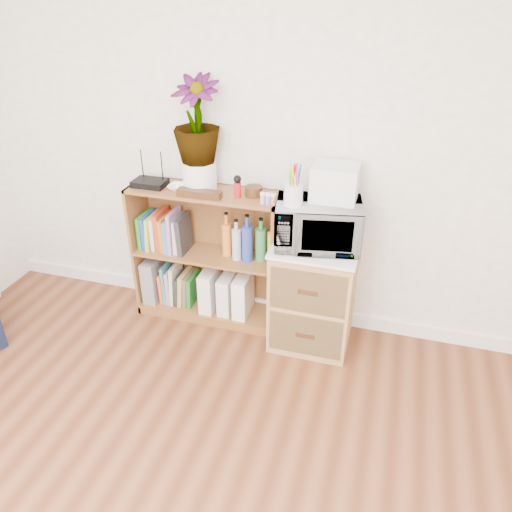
% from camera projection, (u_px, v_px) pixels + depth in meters
% --- Properties ---
extents(skirting_board, '(4.00, 0.02, 0.10)m').
position_uv_depth(skirting_board, '(262.00, 304.00, 3.62)').
color(skirting_board, white).
rests_on(skirting_board, ground).
extents(bookshelf, '(1.00, 0.30, 0.95)m').
position_uv_depth(bookshelf, '(207.00, 256.00, 3.38)').
color(bookshelf, brown).
rests_on(bookshelf, ground).
extents(wicker_unit, '(0.50, 0.45, 0.70)m').
position_uv_depth(wicker_unit, '(313.00, 295.00, 3.20)').
color(wicker_unit, '#9E7542').
rests_on(wicker_unit, ground).
extents(microwave, '(0.55, 0.42, 0.28)m').
position_uv_depth(microwave, '(318.00, 224.00, 2.94)').
color(microwave, white).
rests_on(microwave, wicker_unit).
extents(pen_cup, '(0.11, 0.11, 0.12)m').
position_uv_depth(pen_cup, '(293.00, 195.00, 2.82)').
color(pen_cup, silver).
rests_on(pen_cup, microwave).
extents(small_appliance, '(0.26, 0.22, 0.21)m').
position_uv_depth(small_appliance, '(335.00, 182.00, 2.87)').
color(small_appliance, silver).
rests_on(small_appliance, microwave).
extents(router, '(0.21, 0.15, 0.04)m').
position_uv_depth(router, '(150.00, 183.00, 3.21)').
color(router, black).
rests_on(router, bookshelf).
extents(white_bowl, '(0.13, 0.13, 0.03)m').
position_uv_depth(white_bowl, '(178.00, 187.00, 3.15)').
color(white_bowl, white).
rests_on(white_bowl, bookshelf).
extents(plant_pot, '(0.21, 0.21, 0.18)m').
position_uv_depth(plant_pot, '(200.00, 176.00, 3.12)').
color(plant_pot, white).
rests_on(plant_pot, bookshelf).
extents(potted_plant, '(0.29, 0.29, 0.51)m').
position_uv_depth(potted_plant, '(196.00, 120.00, 2.95)').
color(potted_plant, '#2A6A2A').
rests_on(potted_plant, plant_pot).
extents(trinket_box, '(0.28, 0.07, 0.04)m').
position_uv_depth(trinket_box, '(199.00, 194.00, 3.05)').
color(trinket_box, '#351A0E').
rests_on(trinket_box, bookshelf).
extents(kokeshi_doll, '(0.04, 0.04, 0.10)m').
position_uv_depth(kokeshi_doll, '(238.00, 190.00, 3.03)').
color(kokeshi_doll, '#AC151A').
rests_on(kokeshi_doll, bookshelf).
extents(wooden_bowl, '(0.11, 0.11, 0.06)m').
position_uv_depth(wooden_bowl, '(254.00, 191.00, 3.06)').
color(wooden_bowl, '#391F0F').
rests_on(wooden_bowl, bookshelf).
extents(paint_jars, '(0.12, 0.04, 0.06)m').
position_uv_depth(paint_jars, '(268.00, 200.00, 2.95)').
color(paint_jars, pink).
rests_on(paint_jars, bookshelf).
extents(file_box, '(0.10, 0.26, 0.32)m').
position_uv_depth(file_box, '(155.00, 277.00, 3.60)').
color(file_box, slate).
rests_on(file_box, bookshelf).
extents(magazine_holder_left, '(0.09, 0.24, 0.30)m').
position_uv_depth(magazine_holder_left, '(210.00, 289.00, 3.50)').
color(magazine_holder_left, white).
rests_on(magazine_holder_left, bookshelf).
extents(magazine_holder_mid, '(0.09, 0.22, 0.28)m').
position_uv_depth(magazine_holder_mid, '(227.00, 293.00, 3.47)').
color(magazine_holder_mid, silver).
rests_on(magazine_holder_mid, bookshelf).
extents(magazine_holder_right, '(0.09, 0.24, 0.29)m').
position_uv_depth(magazine_holder_right, '(243.00, 294.00, 3.44)').
color(magazine_holder_right, white).
rests_on(magazine_holder_right, bookshelf).
extents(cookbooks, '(0.33, 0.20, 0.29)m').
position_uv_depth(cookbooks, '(165.00, 231.00, 3.38)').
color(cookbooks, '#217D22').
rests_on(cookbooks, bookshelf).
extents(liquor_bottles, '(0.38, 0.07, 0.32)m').
position_uv_depth(liquor_bottles, '(249.00, 239.00, 3.22)').
color(liquor_bottles, orange).
rests_on(liquor_bottles, bookshelf).
extents(lower_books, '(0.25, 0.19, 0.30)m').
position_uv_depth(lower_books, '(179.00, 285.00, 3.58)').
color(lower_books, '#EB5629').
rests_on(lower_books, bookshelf).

